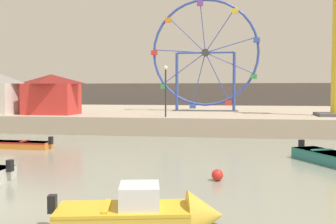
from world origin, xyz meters
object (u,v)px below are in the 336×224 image
Objects in this scene: motorboat_mustard_yellow at (151,213)px; mooring_buoy_orange at (217,175)px; carnival_booth_red_striped at (51,94)px; motorboat_orange_hull at (2,144)px; ferris_wheel_blue_frame at (205,55)px; promenade_lamp_near at (166,83)px; carnival_booth_white_ticket at (1,93)px.

mooring_buoy_orange is (1.46, 5.29, -0.11)m from motorboat_mustard_yellow.
mooring_buoy_orange is at bearing -47.07° from carnival_booth_red_striped.
motorboat_orange_hull is 1.20× the size of carnival_booth_red_striped.
motorboat_mustard_yellow is at bearing -105.43° from mooring_buoy_orange.
motorboat_mustard_yellow is at bearing -88.87° from ferris_wheel_blue_frame.
mooring_buoy_orange is at bearing 62.51° from motorboat_mustard_yellow.
promenade_lamp_near reaches higher than mooring_buoy_orange.
motorboat_orange_hull is 12.17m from promenade_lamp_near.
ferris_wheel_blue_frame is 2.64× the size of carnival_booth_white_ticket.
motorboat_orange_hull is 21.00m from ferris_wheel_blue_frame.
ferris_wheel_blue_frame is (-0.57, 28.77, 6.36)m from motorboat_mustard_yellow.
mooring_buoy_orange is (18.66, -16.20, -2.87)m from carnival_booth_white_ticket.
ferris_wheel_blue_frame is 2.76× the size of promenade_lamp_near.
motorboat_mustard_yellow is at bearing -57.53° from carnival_booth_red_striped.
motorboat_orange_hull is at bearing -79.45° from carnival_booth_red_striped.
carnival_booth_red_striped is 1.15× the size of carnival_booth_white_ticket.
carnival_booth_white_ticket is (-17.20, 21.50, 2.76)m from motorboat_mustard_yellow.
motorboat_mustard_yellow is 25.38m from carnival_booth_red_striped.
carnival_booth_red_striped is at bearing -79.15° from motorboat_orange_hull.
carnival_booth_red_striped reaches higher than motorboat_mustard_yellow.
ferris_wheel_blue_frame is 24.44m from mooring_buoy_orange.
carnival_booth_white_ticket is 14.37m from promenade_lamp_near.
carnival_booth_white_ticket reaches higher than carnival_booth_red_striped.
promenade_lamp_near is (-2.93, 19.95, 3.54)m from motorboat_mustard_yellow.
ferris_wheel_blue_frame reaches higher than motorboat_orange_hull.
motorboat_orange_hull is 16.47m from motorboat_mustard_yellow.
ferris_wheel_blue_frame reaches higher than motorboat_mustard_yellow.
promenade_lamp_near is 8.73× the size of mooring_buoy_orange.
carnival_booth_white_ticket is 1.05× the size of promenade_lamp_near.
mooring_buoy_orange is (14.29, -16.42, -2.86)m from carnival_booth_red_striped.
ferris_wheel_blue_frame is at bearing 79.07° from motorboat_mustard_yellow.
carnival_booth_red_striped is 4.37m from carnival_booth_white_ticket.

